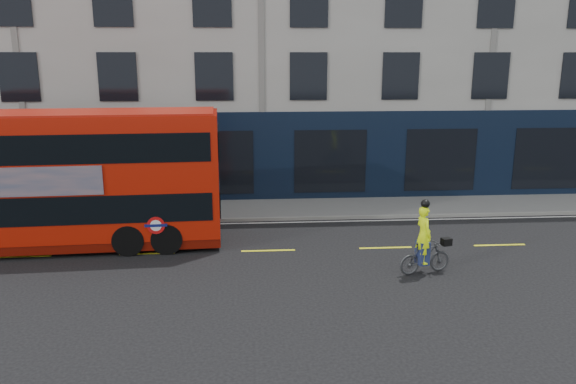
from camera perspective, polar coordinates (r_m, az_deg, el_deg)
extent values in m
plane|color=black|center=(17.54, -1.84, -7.63)|extent=(120.00, 120.00, 0.00)
cube|color=slate|center=(23.69, -2.47, -1.75)|extent=(60.00, 3.00, 0.12)
cube|color=gray|center=(22.24, -2.35, -2.77)|extent=(60.00, 0.12, 0.13)
cube|color=#AAA7A1|center=(29.34, -3.01, 15.92)|extent=(50.00, 10.00, 15.00)
cube|color=black|center=(24.70, -2.61, 3.51)|extent=(50.00, 0.08, 4.00)
cube|color=silver|center=(21.98, -2.33, -3.15)|extent=(58.00, 0.10, 0.01)
cube|color=#B61607|center=(20.28, -23.29, 1.56)|extent=(11.46, 3.15, 4.07)
cube|color=#5B0B03|center=(20.81, -22.72, -4.34)|extent=(11.45, 3.09, 0.31)
cube|color=black|center=(20.47, -23.06, -0.91)|extent=(11.00, 3.16, 0.93)
cube|color=black|center=(20.10, -23.58, 4.50)|extent=(11.00, 3.16, 0.93)
cube|color=maroon|center=(19.99, -23.86, 7.33)|extent=(11.22, 3.03, 0.08)
cube|color=black|center=(19.65, -6.93, -0.47)|extent=(0.16, 2.32, 0.93)
cube|color=black|center=(19.26, -7.09, 5.19)|extent=(0.16, 2.32, 0.93)
cylinder|color=red|center=(18.65, -13.28, -3.33)|extent=(0.58, 0.05, 0.58)
cylinder|color=white|center=(18.65, -13.28, -3.33)|extent=(0.37, 0.04, 0.37)
cube|color=#0C1459|center=(18.64, -13.28, -3.34)|extent=(0.72, 0.06, 0.09)
cylinder|color=black|center=(20.03, -11.92, -3.61)|extent=(1.16, 2.68, 1.03)
cylinder|color=black|center=(20.18, -15.43, -3.69)|extent=(1.16, 2.68, 1.03)
imported|color=#424447|center=(17.39, 13.76, -6.46)|extent=(1.73, 0.85, 1.00)
imported|color=#DAFF0C|center=(17.11, 13.60, -4.24)|extent=(0.55, 0.71, 1.73)
cube|color=black|center=(17.62, 15.79, -4.88)|extent=(0.33, 0.28, 0.22)
cube|color=navy|center=(17.29, 13.50, -6.01)|extent=(0.39, 0.45, 0.71)
sphere|color=black|center=(16.85, 13.78, -1.17)|extent=(0.26, 0.26, 0.26)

